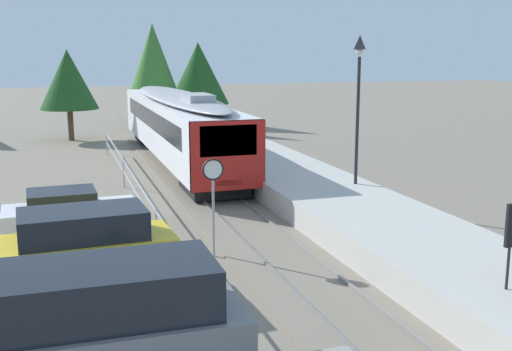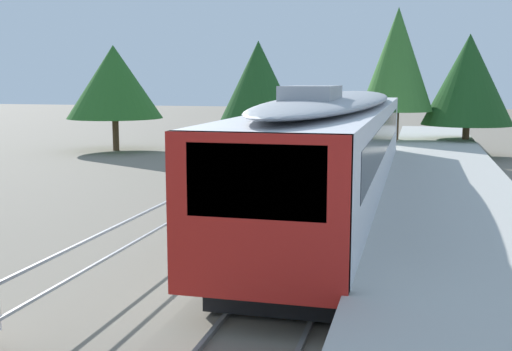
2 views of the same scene
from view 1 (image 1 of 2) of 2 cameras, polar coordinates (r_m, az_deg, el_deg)
ground_plane at (r=27.96m, az=-11.61°, el=-0.63°), size 160.00×160.00×0.00m
track_rails at (r=28.41m, az=-5.59°, el=-0.20°), size 3.20×60.00×0.14m
commuter_train at (r=32.06m, az=-7.22°, el=4.91°), size 2.82×20.10×3.74m
station_platform at (r=29.17m, az=0.65°, el=0.99°), size 3.90×60.00×0.90m
platform_lamp_mid_platform at (r=22.65m, az=9.41°, el=8.50°), size 0.34×0.34×5.35m
speed_limit_sign at (r=17.13m, az=-3.96°, el=-0.68°), size 0.61×0.10×2.81m
carpark_fence at (r=18.05m, az=-9.15°, el=-4.14°), size 0.06×36.06×1.25m
parked_van_grey at (r=10.18m, az=-14.87°, el=-14.58°), size 4.90×1.96×2.51m
parked_suv_yellow at (r=15.35m, az=-16.04°, el=-6.63°), size 4.70×2.17×2.04m
parked_hatchback_white at (r=19.95m, az=-16.78°, el=-3.35°), size 4.07×1.93×1.53m
tree_behind_carpark at (r=41.91m, az=-16.87°, el=8.43°), size 3.71×3.71×5.83m
tree_distant_left at (r=49.01m, az=-5.32°, el=9.33°), size 4.71×4.71×6.39m
tree_distant_centre at (r=47.33m, az=-9.44°, el=10.39°), size 3.77×3.77×7.72m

